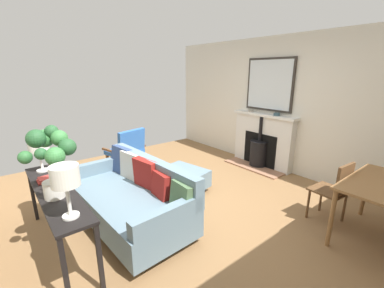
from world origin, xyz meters
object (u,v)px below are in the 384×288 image
at_px(ottoman, 184,178).
at_px(sofa, 132,196).
at_px(table_lamp_near_end, 38,145).
at_px(book_stack, 49,179).
at_px(mantel_bowl_near, 251,111).
at_px(dining_chair_near_fireplace, 336,188).
at_px(console_table, 56,197).
at_px(table_lamp_far_end, 65,178).
at_px(armchair_accent, 127,148).
at_px(fireplace, 262,144).
at_px(potted_plant, 50,152).
at_px(mantel_bowl_far, 277,114).

bearing_deg(ottoman, sofa, 15.04).
height_order(table_lamp_near_end, book_stack, table_lamp_near_end).
relative_size(mantel_bowl_near, dining_chair_near_fireplace, 0.14).
bearing_deg(ottoman, console_table, 8.83).
distance_m(table_lamp_far_end, dining_chair_near_fireplace, 3.14).
distance_m(console_table, dining_chair_near_fireplace, 3.36).
relative_size(mantel_bowl_near, armchair_accent, 0.14).
distance_m(fireplace, book_stack, 3.94).
distance_m(ottoman, table_lamp_near_end, 2.16).
bearing_deg(sofa, armchair_accent, -113.48).
bearing_deg(potted_plant, book_stack, -91.91).
relative_size(mantel_bowl_far, table_lamp_far_end, 0.26).
distance_m(fireplace, console_table, 3.95).
relative_size(fireplace, potted_plant, 1.99).
distance_m(mantel_bowl_near, ottoman, 2.21).
distance_m(table_lamp_near_end, potted_plant, 0.87).
distance_m(fireplace, sofa, 3.07).
xyz_separation_m(fireplace, armchair_accent, (2.32, -1.53, -0.01)).
xyz_separation_m(ottoman, console_table, (1.95, 0.30, 0.42)).
bearing_deg(table_lamp_far_end, potted_plant, -88.72).
height_order(mantel_bowl_far, table_lamp_near_end, table_lamp_near_end).
distance_m(mantel_bowl_near, console_table, 4.02).
distance_m(ottoman, book_stack, 2.02).
xyz_separation_m(mantel_bowl_near, console_table, (3.95, 0.56, -0.49)).
bearing_deg(table_lamp_far_end, ottoman, -153.59).
height_order(armchair_accent, console_table, armchair_accent).
bearing_deg(console_table, fireplace, -176.96).
xyz_separation_m(table_lamp_near_end, book_stack, (-0.01, 0.38, -0.32)).
bearing_deg(ottoman, book_stack, 0.45).
distance_m(armchair_accent, table_lamp_far_end, 2.96).
relative_size(sofa, dining_chair_near_fireplace, 2.32).
relative_size(potted_plant, book_stack, 2.85).
height_order(mantel_bowl_far, book_stack, mantel_bowl_far).
distance_m(fireplace, potted_plant, 4.04).
height_order(ottoman, dining_chair_near_fireplace, dining_chair_near_fireplace).
distance_m(console_table, table_lamp_near_end, 0.80).
bearing_deg(table_lamp_near_end, mantel_bowl_near, 178.40).
xyz_separation_m(mantel_bowl_near, ottoman, (1.99, 0.25, -0.91)).
bearing_deg(armchair_accent, table_lamp_near_end, 33.35).
distance_m(fireplace, dining_chair_near_fireplace, 2.16).
xyz_separation_m(sofa, table_lamp_far_end, (0.87, 0.68, 0.74)).
xyz_separation_m(potted_plant, dining_chair_near_fireplace, (-2.92, 1.49, -0.71)).
relative_size(armchair_accent, console_table, 0.49).
xyz_separation_m(table_lamp_far_end, dining_chair_near_fireplace, (-2.91, 1.02, -0.60)).
bearing_deg(mantel_bowl_near, table_lamp_far_end, 17.22).
bearing_deg(book_stack, sofa, 162.46).
bearing_deg(dining_chair_near_fireplace, book_stack, -34.21).
distance_m(sofa, console_table, 0.92).
bearing_deg(mantel_bowl_near, potted_plant, 10.80).
bearing_deg(armchair_accent, dining_chair_near_fireplace, 110.61).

